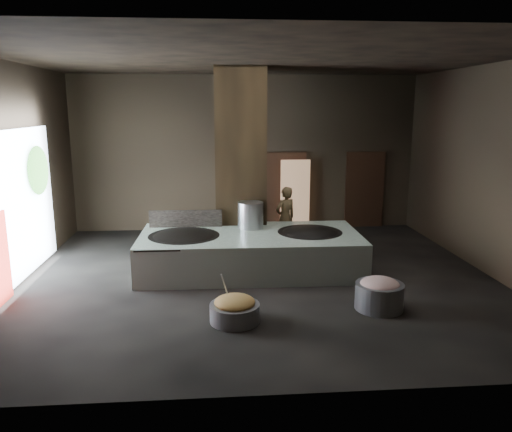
{
  "coord_description": "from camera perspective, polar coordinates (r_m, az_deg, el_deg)",
  "views": [
    {
      "loc": [
        -0.89,
        -10.17,
        3.57
      ],
      "look_at": [
        -0.02,
        0.46,
        1.25
      ],
      "focal_mm": 35.0,
      "sensor_mm": 36.0,
      "label": 1
    }
  ],
  "objects": [
    {
      "name": "cook",
      "position": [
        12.76,
        3.38,
        -0.25
      ],
      "size": [
        0.7,
        0.62,
        1.62
      ],
      "primitive_type": "imported",
      "rotation": [
        0.0,
        0.0,
        3.64
      ],
      "color": "olive",
      "rests_on": "ground"
    },
    {
      "name": "wok_right_rim",
      "position": [
        11.27,
        6.17,
        -1.93
      ],
      "size": [
        1.45,
        1.45,
        0.05
      ],
      "primitive_type": "cylinder",
      "color": "black",
      "rests_on": "hearth_platform"
    },
    {
      "name": "pillar",
      "position": [
        12.15,
        -1.86,
        6.03
      ],
      "size": [
        1.2,
        1.2,
        4.5
      ],
      "primitive_type": "cube",
      "color": "black",
      "rests_on": "ground"
    },
    {
      "name": "meat_basin",
      "position": [
        9.39,
        13.9,
        -8.88
      ],
      "size": [
        0.94,
        0.94,
        0.48
      ],
      "primitive_type": "cylinder",
      "rotation": [
        0.0,
        0.0,
        -0.08
      ],
      "color": "slate",
      "rests_on": "ground"
    },
    {
      "name": "ladle",
      "position": [
        8.64,
        -3.51,
        -8.22
      ],
      "size": [
        0.18,
        0.31,
        0.61
      ],
      "primitive_type": "cylinder",
      "rotation": [
        0.49,
        0.0,
        -0.47
      ],
      "color": "#B3B5BB",
      "rests_on": "veg_basin"
    },
    {
      "name": "floor",
      "position": [
        10.83,
        0.33,
        -7.26
      ],
      "size": [
        10.0,
        9.0,
        0.1
      ],
      "primitive_type": "cube",
      "color": "black",
      "rests_on": "ground"
    },
    {
      "name": "wok_left_rim",
      "position": [
        11.0,
        -8.23,
        -2.33
      ],
      "size": [
        1.56,
        1.56,
        0.05
      ],
      "primitive_type": "cylinder",
      "color": "black",
      "rests_on": "hearth_platform"
    },
    {
      "name": "doorway_far_glow",
      "position": [
        15.58,
        12.63,
        2.67
      ],
      "size": [
        0.89,
        0.04,
        2.1
      ],
      "primitive_type": "cube",
      "color": "#8C6647",
      "rests_on": "ground"
    },
    {
      "name": "meat_fill",
      "position": [
        9.32,
        13.97,
        -7.67
      ],
      "size": [
        0.72,
        0.72,
        0.28
      ],
      "primitive_type": "ellipsoid",
      "color": "tan",
      "rests_on": "meat_basin"
    },
    {
      "name": "platform_cap",
      "position": [
        11.05,
        -0.68,
        -2.16
      ],
      "size": [
        4.74,
        2.28,
        0.03
      ],
      "primitive_type": "cube",
      "color": "black",
      "rests_on": "hearth_platform"
    },
    {
      "name": "doorway_far",
      "position": [
        15.49,
        12.28,
        2.82
      ],
      "size": [
        1.18,
        0.08,
        2.38
      ],
      "primitive_type": "cube",
      "color": "black",
      "rests_on": "ground"
    },
    {
      "name": "stock_pot",
      "position": [
        11.52,
        -0.63,
        0.04
      ],
      "size": [
        0.59,
        0.59,
        0.63
      ],
      "primitive_type": "cylinder",
      "color": "#B3B5BB",
      "rests_on": "hearth_platform"
    },
    {
      "name": "wok_right",
      "position": [
        11.29,
        6.16,
        -2.27
      ],
      "size": [
        1.42,
        1.42,
        0.4
      ],
      "primitive_type": "ellipsoid",
      "color": "black",
      "rests_on": "hearth_platform"
    },
    {
      "name": "right_wall",
      "position": [
        11.85,
        25.56,
        4.68
      ],
      "size": [
        0.1,
        9.0,
        4.5
      ],
      "primitive_type": "cube",
      "color": "black",
      "rests_on": "ground"
    },
    {
      "name": "doorway_near",
      "position": [
        14.97,
        3.44,
        2.76
      ],
      "size": [
        1.18,
        0.08,
        2.38
      ],
      "primitive_type": "cube",
      "color": "black",
      "rests_on": "ground"
    },
    {
      "name": "splash_guard",
      "position": [
        11.73,
        -8.03,
        -0.36
      ],
      "size": [
        1.69,
        0.09,
        0.42
      ],
      "primitive_type": "cube",
      "rotation": [
        0.0,
        0.0,
        -0.01
      ],
      "color": "black",
      "rests_on": "hearth_platform"
    },
    {
      "name": "back_wall",
      "position": [
        14.8,
        -1.2,
        7.16
      ],
      "size": [
        10.0,
        0.1,
        4.5
      ],
      "primitive_type": "cube",
      "color": "black",
      "rests_on": "ground"
    },
    {
      "name": "front_wall",
      "position": [
        5.84,
        4.22,
        -0.84
      ],
      "size": [
        10.0,
        0.1,
        4.5
      ],
      "primitive_type": "cube",
      "color": "black",
      "rests_on": "ground"
    },
    {
      "name": "wok_left",
      "position": [
        11.02,
        -8.22,
        -2.69
      ],
      "size": [
        1.53,
        1.53,
        0.42
      ],
      "primitive_type": "ellipsoid",
      "color": "black",
      "rests_on": "hearth_platform"
    },
    {
      "name": "ceiling",
      "position": [
        10.25,
        0.36,
        17.76
      ],
      "size": [
        10.0,
        9.0,
        0.1
      ],
      "primitive_type": "cube",
      "color": "black",
      "rests_on": "back_wall"
    },
    {
      "name": "left_wall",
      "position": [
        11.07,
        -26.78,
        4.11
      ],
      "size": [
        0.1,
        9.0,
        4.5
      ],
      "primitive_type": "cube",
      "color": "black",
      "rests_on": "ground"
    },
    {
      "name": "tree_silhouette",
      "position": [
        12.21,
        -23.64,
        4.81
      ],
      "size": [
        0.28,
        1.1,
        1.1
      ],
      "primitive_type": "ellipsoid",
      "color": "#194714",
      "rests_on": "left_opening"
    },
    {
      "name": "doorway_near_glow",
      "position": [
        14.85,
        4.49,
        2.47
      ],
      "size": [
        0.87,
        0.04,
        2.06
      ],
      "primitive_type": "cube",
      "color": "#8C6647",
      "rests_on": "ground"
    },
    {
      "name": "left_opening",
      "position": [
        11.31,
        -25.62,
        1.02
      ],
      "size": [
        0.04,
        4.2,
        3.1
      ],
      "primitive_type": "cube",
      "color": "white",
      "rests_on": "ground"
    },
    {
      "name": "hearth_platform",
      "position": [
        11.16,
        -0.68,
        -4.12
      ],
      "size": [
        4.88,
        2.39,
        0.84
      ],
      "primitive_type": "cube",
      "rotation": [
        0.0,
        0.0,
        -0.01
      ],
      "color": "silver",
      "rests_on": "ground"
    },
    {
      "name": "veg_fill",
      "position": [
        8.57,
        -2.46,
        -9.8
      ],
      "size": [
        0.7,
        0.7,
        0.22
      ],
      "primitive_type": "ellipsoid",
      "color": "#959C4B",
      "rests_on": "veg_basin"
    },
    {
      "name": "veg_basin",
      "position": [
        8.65,
        -2.44,
        -10.99
      ],
      "size": [
        0.88,
        0.88,
        0.31
      ],
      "primitive_type": "cylinder",
      "rotation": [
        0.0,
        0.0,
        -0.03
      ],
      "color": "slate",
      "rests_on": "ground"
    }
  ]
}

